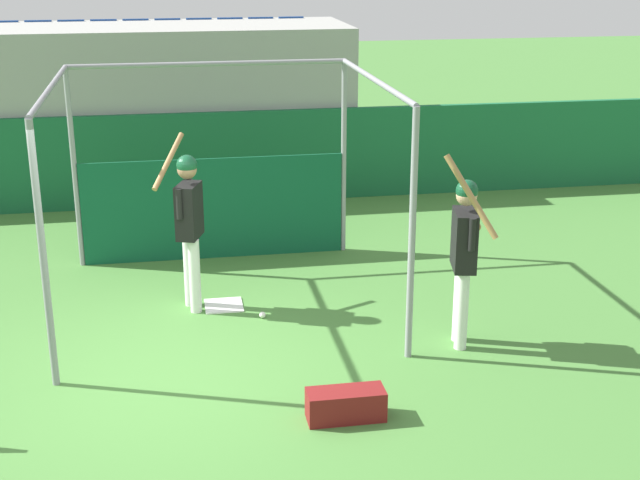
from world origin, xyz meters
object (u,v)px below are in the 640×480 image
object	(u,v)px
player_waiting	(464,247)
equipment_bag	(346,405)
baseball	(262,315)
player_batter	(189,217)

from	to	relation	value
player_waiting	equipment_bag	bearing A→B (deg)	-37.56
player_waiting	baseball	size ratio (longest dim) A/B	28.83
player_batter	equipment_bag	world-z (taller)	player_batter
equipment_bag	baseball	bearing A→B (deg)	101.52
baseball	player_batter	bearing A→B (deg)	150.29
player_batter	baseball	size ratio (longest dim) A/B	26.48
player_batter	equipment_bag	distance (m)	3.22
equipment_bag	baseball	xyz separation A→B (m)	(-0.48, 2.37, -0.10)
player_batter	equipment_bag	xyz separation A→B (m)	(1.25, -2.80, -0.97)
player_batter	baseball	world-z (taller)	player_batter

